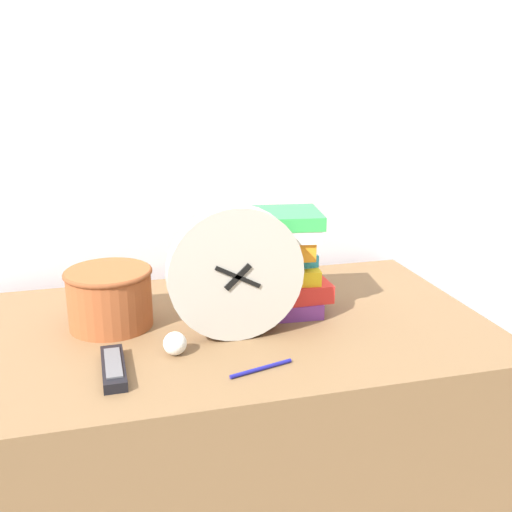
{
  "coord_description": "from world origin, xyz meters",
  "views": [
    {
      "loc": [
        -0.26,
        -0.87,
        1.27
      ],
      "look_at": [
        0.06,
        0.33,
        0.88
      ],
      "focal_mm": 42.0,
      "sensor_mm": 36.0,
      "label": 1
    }
  ],
  "objects_px": {
    "tv_remote": "(113,368)",
    "desk_clock": "(236,274)",
    "basket": "(110,296)",
    "crumpled_paper_ball": "(175,343)",
    "book_stack": "(271,261)",
    "pen": "(261,369)"
  },
  "relations": [
    {
      "from": "book_stack",
      "to": "pen",
      "type": "height_order",
      "value": "book_stack"
    },
    {
      "from": "crumpled_paper_ball",
      "to": "book_stack",
      "type": "bearing_deg",
      "value": 34.73
    },
    {
      "from": "desk_clock",
      "to": "pen",
      "type": "bearing_deg",
      "value": -85.87
    },
    {
      "from": "tv_remote",
      "to": "pen",
      "type": "distance_m",
      "value": 0.28
    },
    {
      "from": "crumpled_paper_ball",
      "to": "pen",
      "type": "relative_size",
      "value": 0.36
    },
    {
      "from": "book_stack",
      "to": "pen",
      "type": "relative_size",
      "value": 2.01
    },
    {
      "from": "desk_clock",
      "to": "crumpled_paper_ball",
      "type": "xyz_separation_m",
      "value": [
        -0.14,
        -0.05,
        -0.12
      ]
    },
    {
      "from": "desk_clock",
      "to": "crumpled_paper_ball",
      "type": "relative_size",
      "value": 6.05
    },
    {
      "from": "tv_remote",
      "to": "desk_clock",
      "type": "bearing_deg",
      "value": 20.13
    },
    {
      "from": "tv_remote",
      "to": "basket",
      "type": "bearing_deg",
      "value": 89.1
    },
    {
      "from": "desk_clock",
      "to": "book_stack",
      "type": "relative_size",
      "value": 1.09
    },
    {
      "from": "crumpled_paper_ball",
      "to": "pen",
      "type": "height_order",
      "value": "crumpled_paper_ball"
    },
    {
      "from": "tv_remote",
      "to": "crumpled_paper_ball",
      "type": "bearing_deg",
      "value": 21.29
    },
    {
      "from": "book_stack",
      "to": "basket",
      "type": "bearing_deg",
      "value": 179.25
    },
    {
      "from": "desk_clock",
      "to": "book_stack",
      "type": "height_order",
      "value": "desk_clock"
    },
    {
      "from": "basket",
      "to": "crumpled_paper_ball",
      "type": "distance_m",
      "value": 0.22
    },
    {
      "from": "book_stack",
      "to": "crumpled_paper_ball",
      "type": "xyz_separation_m",
      "value": [
        -0.25,
        -0.17,
        -0.1
      ]
    },
    {
      "from": "book_stack",
      "to": "crumpled_paper_ball",
      "type": "height_order",
      "value": "book_stack"
    },
    {
      "from": "basket",
      "to": "tv_remote",
      "type": "xyz_separation_m",
      "value": [
        -0.0,
        -0.22,
        -0.06
      ]
    },
    {
      "from": "basket",
      "to": "tv_remote",
      "type": "bearing_deg",
      "value": -90.9
    },
    {
      "from": "tv_remote",
      "to": "pen",
      "type": "bearing_deg",
      "value": -12.86
    },
    {
      "from": "basket",
      "to": "tv_remote",
      "type": "distance_m",
      "value": 0.23
    }
  ]
}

